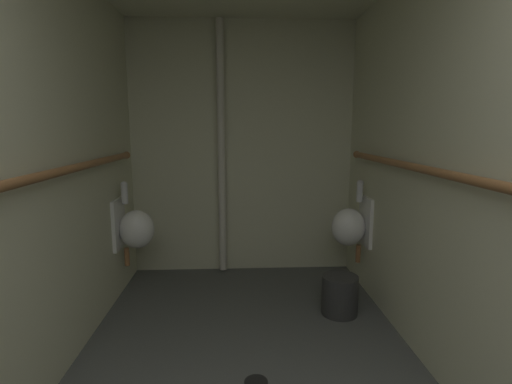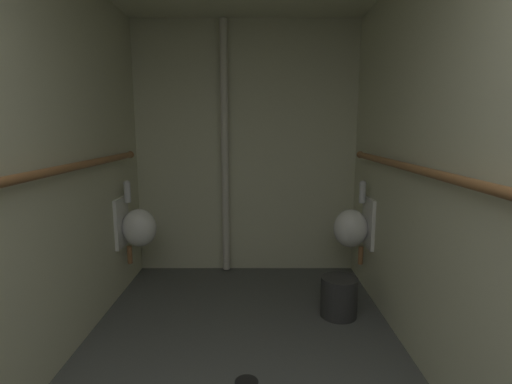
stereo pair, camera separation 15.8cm
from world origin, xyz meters
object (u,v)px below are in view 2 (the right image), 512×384
object	(u,v)px
waste_bin	(340,297)
floor_drain	(247,382)
standpipe_back_wall	(226,150)
urinal_left_mid	(138,226)
urinal_right_mid	(354,227)

from	to	relation	value
waste_bin	floor_drain	bearing A→B (deg)	-131.16
standpipe_back_wall	floor_drain	world-z (taller)	standpipe_back_wall
standpipe_back_wall	waste_bin	distance (m)	1.75
floor_drain	urinal_left_mid	bearing A→B (deg)	128.06
waste_bin	standpipe_back_wall	bearing A→B (deg)	135.00
waste_bin	urinal_left_mid	bearing A→B (deg)	164.58
urinal_right_mid	floor_drain	size ratio (longest dim) A/B	5.39
standpipe_back_wall	waste_bin	xyz separation A→B (m)	(0.96, -0.96, -1.10)
urinal_right_mid	waste_bin	size ratio (longest dim) A/B	2.40
standpipe_back_wall	waste_bin	world-z (taller)	standpipe_back_wall
floor_drain	standpipe_back_wall	bearing A→B (deg)	98.11
urinal_right_mid	standpipe_back_wall	distance (m)	1.43
urinal_left_mid	standpipe_back_wall	xyz separation A→B (m)	(0.75, 0.49, 0.65)
urinal_right_mid	floor_drain	world-z (taller)	urinal_right_mid
floor_drain	urinal_right_mid	bearing A→B (deg)	54.12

